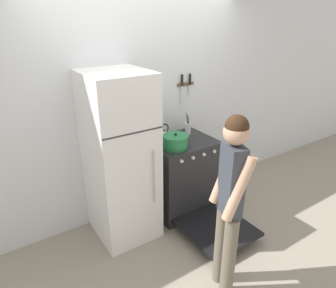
% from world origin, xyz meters
% --- Properties ---
extents(ground_plane, '(14.00, 14.00, 0.00)m').
position_xyz_m(ground_plane, '(0.00, 0.00, 0.00)').
color(ground_plane, gray).
extents(wall_back, '(10.00, 0.06, 2.55)m').
position_xyz_m(wall_back, '(0.00, 0.03, 1.27)').
color(wall_back, silver).
rests_on(wall_back, ground_plane).
extents(refrigerator, '(0.62, 0.70, 1.82)m').
position_xyz_m(refrigerator, '(-0.50, -0.34, 0.91)').
color(refrigerator, white).
rests_on(refrigerator, ground_plane).
extents(stove_range, '(0.77, 1.38, 0.92)m').
position_xyz_m(stove_range, '(0.30, -0.36, 0.46)').
color(stove_range, '#232326').
rests_on(stove_range, ground_plane).
extents(dutch_oven_pot, '(0.33, 0.29, 0.17)m').
position_xyz_m(dutch_oven_pot, '(0.13, -0.45, 1.00)').
color(dutch_oven_pot, '#237A42').
rests_on(dutch_oven_pot, stove_range).
extents(tea_kettle, '(0.20, 0.16, 0.21)m').
position_xyz_m(tea_kettle, '(0.14, -0.19, 0.99)').
color(tea_kettle, silver).
rests_on(tea_kettle, stove_range).
extents(utensil_jar, '(0.07, 0.07, 0.28)m').
position_xyz_m(utensil_jar, '(0.49, -0.18, 1.00)').
color(utensil_jar, silver).
rests_on(utensil_jar, stove_range).
extents(person, '(0.33, 0.39, 1.64)m').
position_xyz_m(person, '(-0.10, -1.54, 0.94)').
color(person, '#6B6051').
rests_on(person, ground_plane).
extents(wall_knife_strip, '(0.24, 0.03, 0.36)m').
position_xyz_m(wall_knife_strip, '(0.57, -0.02, 1.52)').
color(wall_knife_strip, brown).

